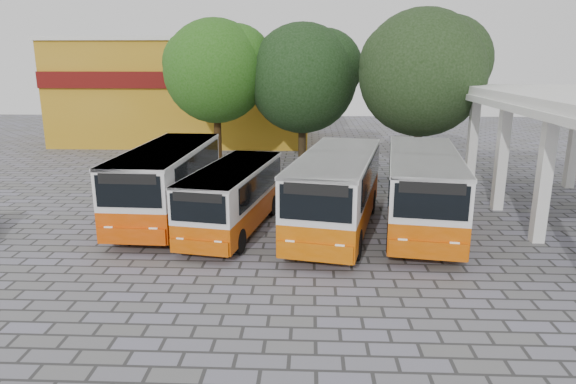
{
  "coord_description": "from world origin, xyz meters",
  "views": [
    {
      "loc": [
        -0.83,
        -16.98,
        6.79
      ],
      "look_at": [
        -1.68,
        3.15,
        1.5
      ],
      "focal_mm": 32.0,
      "sensor_mm": 36.0,
      "label": 1
    }
  ],
  "objects_px": {
    "bus_far_left": "(168,178)",
    "bus_far_right": "(423,186)",
    "bus_centre_right": "(336,188)",
    "bus_centre_left": "(233,194)"
  },
  "relations": [
    {
      "from": "bus_far_left",
      "to": "bus_far_right",
      "type": "xyz_separation_m",
      "value": [
        10.57,
        -0.96,
        0.02
      ]
    },
    {
      "from": "bus_far_left",
      "to": "bus_centre_right",
      "type": "relative_size",
      "value": 0.96
    },
    {
      "from": "bus_centre_right",
      "to": "bus_far_right",
      "type": "distance_m",
      "value": 3.48
    },
    {
      "from": "bus_centre_right",
      "to": "bus_far_right",
      "type": "xyz_separation_m",
      "value": [
        3.46,
        0.37,
        0.0
      ]
    },
    {
      "from": "bus_far_right",
      "to": "bus_centre_left",
      "type": "bearing_deg",
      "value": -167.71
    },
    {
      "from": "bus_far_left",
      "to": "bus_centre_right",
      "type": "distance_m",
      "value": 7.24
    },
    {
      "from": "bus_centre_left",
      "to": "bus_centre_right",
      "type": "height_order",
      "value": "bus_centre_right"
    },
    {
      "from": "bus_far_left",
      "to": "bus_centre_right",
      "type": "xyz_separation_m",
      "value": [
        7.11,
        -1.34,
        0.01
      ]
    },
    {
      "from": "bus_far_left",
      "to": "bus_centre_left",
      "type": "distance_m",
      "value": 3.34
    },
    {
      "from": "bus_far_left",
      "to": "bus_far_right",
      "type": "bearing_deg",
      "value": -2.88
    }
  ]
}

